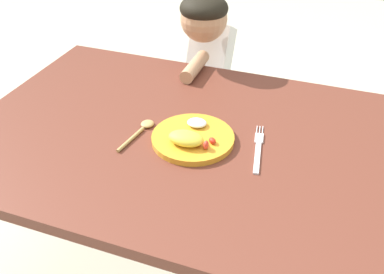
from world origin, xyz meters
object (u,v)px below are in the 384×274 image
spoon (141,130)px  person (209,84)px  plate (192,138)px  fork (258,149)px

spoon → person: person is taller
plate → person: size_ratio=0.26×
person → fork: bearing=120.3°
plate → spoon: (-0.17, -0.00, -0.01)m
person → spoon: bearing=87.8°
fork → plate: bearing=88.3°
plate → fork: (0.20, 0.03, -0.01)m
plate → spoon: 0.17m
spoon → person: bearing=6.2°
fork → spoon: size_ratio=1.31×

